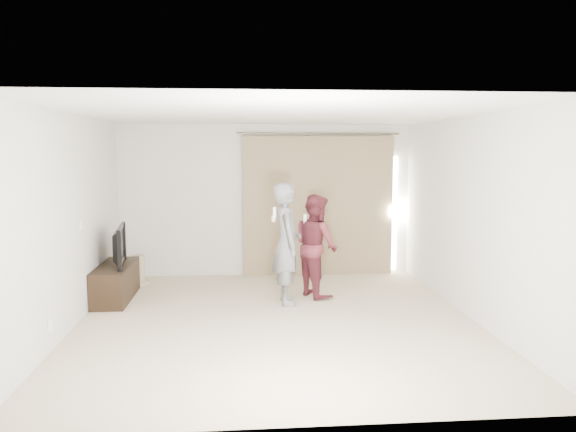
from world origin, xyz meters
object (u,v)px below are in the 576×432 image
object	(u,v)px
person_man	(287,244)
tv_console	(116,282)
tv	(114,246)
person_woman	(316,245)

from	to	relation	value
person_man	tv_console	bearing A→B (deg)	170.52
tv_console	tv	size ratio (longest dim) A/B	1.33
person_man	person_woman	distance (m)	0.61
tv	person_woman	bearing A→B (deg)	-97.93
person_man	person_woman	size ratio (longest dim) A/B	1.13
tv	person_woman	size ratio (longest dim) A/B	0.65
tv_console	person_woman	distance (m)	2.98
tv	person_man	bearing A→B (deg)	-106.85
person_man	person_woman	world-z (taller)	person_man
tv_console	tv	xyz separation A→B (m)	(0.00, 0.00, 0.54)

